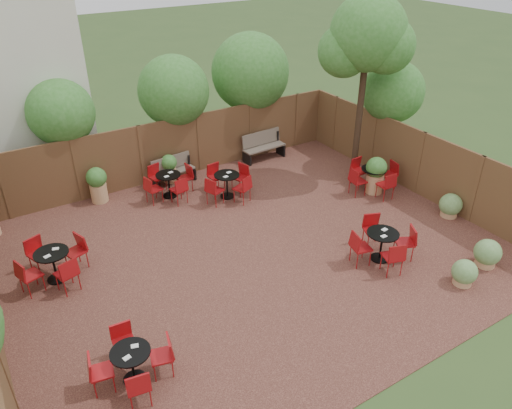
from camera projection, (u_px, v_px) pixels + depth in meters
ground at (252, 251)px, 12.72m from camera, size 80.00×80.00×0.00m
courtyard_paving at (252, 250)px, 12.72m from camera, size 12.00×10.00×0.02m
fence_back at (171, 149)px, 15.90m from camera, size 12.00×0.08×2.00m
fence_right at (420, 163)px, 14.97m from camera, size 0.08×10.00×2.00m
overhang_foliage at (136, 125)px, 13.03m from camera, size 15.53×10.68×2.73m
courtyard_tree at (368, 40)px, 14.25m from camera, size 2.50×2.40×5.71m
park_bench_left at (173, 169)px, 15.81m from camera, size 1.44×0.62×0.86m
park_bench_right at (263, 145)px, 17.37m from camera, size 1.60×0.60×0.97m
bistro_tables at (235, 223)px, 13.02m from camera, size 11.04×7.73×0.90m
planters at (192, 183)px, 14.73m from camera, size 11.05×4.60×1.17m
low_shrubs at (467, 240)px, 12.54m from camera, size 2.85×2.83×0.70m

